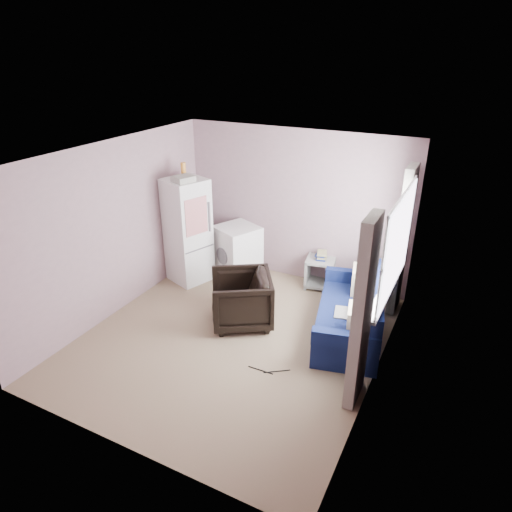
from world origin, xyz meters
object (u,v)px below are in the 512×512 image
(armchair, at_px, (241,297))
(sofa, at_px, (353,316))
(side_table, at_px, (320,270))
(fridge, at_px, (188,230))
(washing_machine, at_px, (237,250))

(armchair, distance_m, sofa, 1.56)
(armchair, xyz_separation_m, side_table, (0.64, 1.54, -0.13))
(side_table, bearing_deg, fridge, -160.40)
(washing_machine, relative_size, side_table, 1.44)
(armchair, distance_m, side_table, 1.67)
(side_table, bearing_deg, washing_machine, -169.43)
(side_table, distance_m, sofa, 1.42)
(armchair, height_order, fridge, fridge)
(armchair, height_order, side_table, armchair)
(washing_machine, distance_m, side_table, 1.44)
(washing_machine, xyz_separation_m, side_table, (1.40, 0.26, -0.17))
(armchair, bearing_deg, washing_machine, 178.73)
(armchair, xyz_separation_m, fridge, (-1.42, 0.81, 0.46))
(armchair, distance_m, fridge, 1.70)
(armchair, relative_size, fridge, 0.42)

